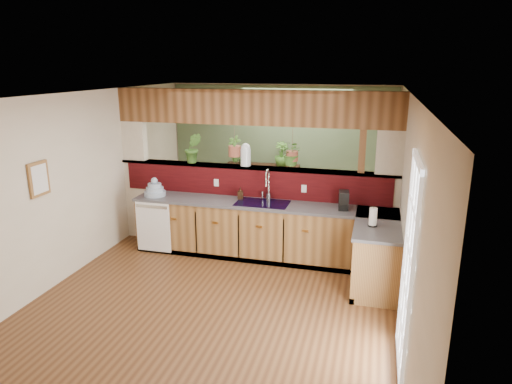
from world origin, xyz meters
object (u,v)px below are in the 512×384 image
(coffee_maker, at_px, (344,201))
(paper_towel, at_px, (373,217))
(soap_dispenser, at_px, (240,193))
(shelving_console, at_px, (262,188))
(dish_stack, at_px, (155,190))
(glass_jar, at_px, (246,155))
(faucet, at_px, (268,184))

(coffee_maker, bearing_deg, paper_towel, -61.64)
(soap_dispenser, xyz_separation_m, shelving_console, (-0.18, 2.15, -0.50))
(dish_stack, bearing_deg, soap_dispenser, 7.09)
(dish_stack, height_order, glass_jar, glass_jar)
(faucet, relative_size, soap_dispenser, 2.70)
(glass_jar, height_order, shelving_console, glass_jar)
(shelving_console, bearing_deg, glass_jar, -87.47)
(dish_stack, bearing_deg, shelving_console, 62.27)
(faucet, height_order, shelving_console, faucet)
(coffee_maker, bearing_deg, faucet, 168.01)
(faucet, relative_size, shelving_console, 0.34)
(soap_dispenser, relative_size, glass_jar, 0.52)
(paper_towel, distance_m, shelving_console, 3.71)
(paper_towel, relative_size, glass_jar, 0.72)
(dish_stack, bearing_deg, glass_jar, 16.54)
(coffee_maker, xyz_separation_m, paper_towel, (0.43, -0.65, -0.00))
(faucet, xyz_separation_m, glass_jar, (-0.42, 0.22, 0.40))
(glass_jar, bearing_deg, dish_stack, -163.46)
(soap_dispenser, xyz_separation_m, coffee_maker, (1.63, -0.11, 0.03))
(faucet, xyz_separation_m, paper_towel, (1.62, -0.79, -0.16))
(dish_stack, xyz_separation_m, soap_dispenser, (1.41, 0.17, 0.00))
(dish_stack, relative_size, coffee_maker, 1.30)
(dish_stack, bearing_deg, paper_towel, -9.60)
(paper_towel, bearing_deg, soap_dispenser, 159.74)
(soap_dispenser, height_order, paper_towel, paper_towel)
(paper_towel, xyz_separation_m, glass_jar, (-2.04, 1.01, 0.55))
(dish_stack, height_order, coffee_maker, dish_stack)
(paper_towel, bearing_deg, shelving_console, 127.69)
(dish_stack, distance_m, soap_dispenser, 1.42)
(dish_stack, relative_size, glass_jar, 0.95)
(faucet, distance_m, shelving_console, 2.32)
(faucet, height_order, dish_stack, faucet)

